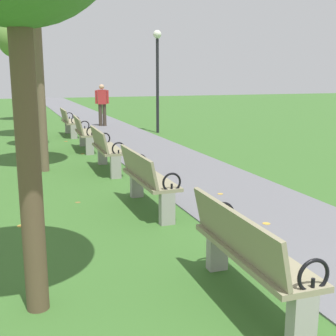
{
  "coord_description": "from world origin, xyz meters",
  "views": [
    {
      "loc": [
        -2.4,
        -0.44,
        2.01
      ],
      "look_at": [
        -0.05,
        6.11,
        0.55
      ],
      "focal_mm": 47.7,
      "sensor_mm": 36.0,
      "label": 1
    }
  ],
  "objects_px": {
    "park_bench_6": "(69,121)",
    "lamp_post": "(157,66)",
    "park_bench_3": "(147,178)",
    "tree_5": "(14,42)",
    "park_bench_5": "(84,132)",
    "pedestrian_walking": "(102,103)",
    "park_bench_4": "(106,148)",
    "park_bench_2": "(248,252)"
  },
  "relations": [
    {
      "from": "park_bench_4",
      "to": "pedestrian_walking",
      "type": "distance_m",
      "value": 8.44
    },
    {
      "from": "park_bench_2",
      "to": "lamp_post",
      "type": "xyz_separation_m",
      "value": [
        3.05,
        11.63,
        1.82
      ]
    },
    {
      "from": "park_bench_6",
      "to": "tree_5",
      "type": "height_order",
      "value": "tree_5"
    },
    {
      "from": "lamp_post",
      "to": "park_bench_6",
      "type": "bearing_deg",
      "value": 176.77
    },
    {
      "from": "park_bench_5",
      "to": "park_bench_3",
      "type": "bearing_deg",
      "value": -90.0
    },
    {
      "from": "park_bench_3",
      "to": "lamp_post",
      "type": "relative_size",
      "value": 0.46
    },
    {
      "from": "tree_5",
      "to": "park_bench_6",
      "type": "bearing_deg",
      "value": -76.04
    },
    {
      "from": "park_bench_2",
      "to": "pedestrian_walking",
      "type": "height_order",
      "value": "pedestrian_walking"
    },
    {
      "from": "park_bench_5",
      "to": "lamp_post",
      "type": "height_order",
      "value": "lamp_post"
    },
    {
      "from": "pedestrian_walking",
      "to": "park_bench_2",
      "type": "bearing_deg",
      "value": -96.5
    },
    {
      "from": "park_bench_2",
      "to": "park_bench_5",
      "type": "distance_m",
      "value": 8.77
    },
    {
      "from": "park_bench_5",
      "to": "pedestrian_walking",
      "type": "xyz_separation_m",
      "value": [
        1.62,
        5.46,
        0.44
      ]
    },
    {
      "from": "lamp_post",
      "to": "park_bench_5",
      "type": "bearing_deg",
      "value": -136.79
    },
    {
      "from": "park_bench_2",
      "to": "park_bench_3",
      "type": "xyz_separation_m",
      "value": [
        -0.0,
        3.01,
        0.0
      ]
    },
    {
      "from": "park_bench_3",
      "to": "park_bench_6",
      "type": "relative_size",
      "value": 1.0
    },
    {
      "from": "park_bench_6",
      "to": "lamp_post",
      "type": "xyz_separation_m",
      "value": [
        3.05,
        -0.17,
        1.82
      ]
    },
    {
      "from": "park_bench_6",
      "to": "pedestrian_walking",
      "type": "relative_size",
      "value": 0.99
    },
    {
      "from": "park_bench_6",
      "to": "park_bench_4",
      "type": "bearing_deg",
      "value": -90.0
    },
    {
      "from": "tree_5",
      "to": "lamp_post",
      "type": "relative_size",
      "value": 1.22
    },
    {
      "from": "park_bench_5",
      "to": "lamp_post",
      "type": "distance_m",
      "value": 4.56
    },
    {
      "from": "lamp_post",
      "to": "park_bench_3",
      "type": "bearing_deg",
      "value": -109.48
    },
    {
      "from": "park_bench_2",
      "to": "park_bench_6",
      "type": "distance_m",
      "value": 11.8
    },
    {
      "from": "park_bench_4",
      "to": "pedestrian_walking",
      "type": "relative_size",
      "value": 0.99
    },
    {
      "from": "park_bench_4",
      "to": "tree_5",
      "type": "height_order",
      "value": "tree_5"
    },
    {
      "from": "park_bench_2",
      "to": "tree_5",
      "type": "xyz_separation_m",
      "value": [
        -1.41,
        17.46,
        2.89
      ]
    },
    {
      "from": "park_bench_4",
      "to": "park_bench_5",
      "type": "relative_size",
      "value": 0.99
    },
    {
      "from": "park_bench_3",
      "to": "tree_5",
      "type": "height_order",
      "value": "tree_5"
    },
    {
      "from": "park_bench_2",
      "to": "park_bench_5",
      "type": "xyz_separation_m",
      "value": [
        0.0,
        8.77,
        0.0
      ]
    },
    {
      "from": "lamp_post",
      "to": "park_bench_2",
      "type": "bearing_deg",
      "value": -104.69
    },
    {
      "from": "park_bench_3",
      "to": "park_bench_4",
      "type": "distance_m",
      "value": 2.94
    },
    {
      "from": "tree_5",
      "to": "park_bench_3",
      "type": "bearing_deg",
      "value": -84.44
    },
    {
      "from": "park_bench_3",
      "to": "tree_5",
      "type": "relative_size",
      "value": 0.38
    },
    {
      "from": "park_bench_3",
      "to": "park_bench_5",
      "type": "distance_m",
      "value": 5.75
    },
    {
      "from": "tree_5",
      "to": "pedestrian_walking",
      "type": "xyz_separation_m",
      "value": [
        3.03,
        -3.24,
        -2.45
      ]
    },
    {
      "from": "park_bench_2",
      "to": "tree_5",
      "type": "relative_size",
      "value": 0.38
    },
    {
      "from": "park_bench_4",
      "to": "park_bench_5",
      "type": "distance_m",
      "value": 2.81
    },
    {
      "from": "park_bench_4",
      "to": "pedestrian_walking",
      "type": "bearing_deg",
      "value": 78.92
    },
    {
      "from": "park_bench_3",
      "to": "park_bench_5",
      "type": "bearing_deg",
      "value": 90.0
    },
    {
      "from": "park_bench_4",
      "to": "pedestrian_walking",
      "type": "height_order",
      "value": "pedestrian_walking"
    },
    {
      "from": "park_bench_2",
      "to": "park_bench_4",
      "type": "distance_m",
      "value": 5.95
    },
    {
      "from": "park_bench_5",
      "to": "pedestrian_walking",
      "type": "relative_size",
      "value": 1.0
    },
    {
      "from": "park_bench_5",
      "to": "lamp_post",
      "type": "relative_size",
      "value": 0.47
    }
  ]
}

